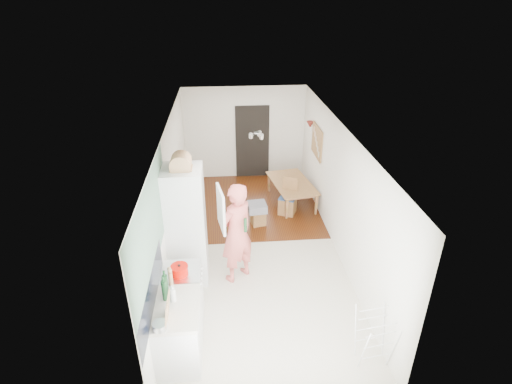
{
  "coord_description": "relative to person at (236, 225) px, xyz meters",
  "views": [
    {
      "loc": [
        -0.58,
        -6.67,
        4.71
      ],
      "look_at": [
        0.02,
        0.2,
        1.18
      ],
      "focal_mm": 28.0,
      "sensor_mm": 36.0,
      "label": 1
    }
  ],
  "objects": [
    {
      "name": "fridge_interior",
      "position": [
        -0.54,
        0.09,
        0.44
      ],
      "size": [
        0.02,
        0.52,
        0.66
      ],
      "primitive_type": "cube",
      "color": "white",
      "rests_on": "room_shell"
    },
    {
      "name": "dining_chair",
      "position": [
        1.26,
        2.2,
        -0.68
      ],
      "size": [
        0.48,
        0.48,
        0.86
      ],
      "primitive_type": null,
      "rotation": [
        0.0,
        0.0,
        -0.43
      ],
      "color": "#9A6340",
      "rests_on": "floor"
    },
    {
      "name": "dining_table",
      "position": [
        1.47,
        2.71,
        -0.88
      ],
      "size": [
        0.96,
        1.44,
        0.47
      ],
      "primitive_type": "imported",
      "rotation": [
        0.0,
        0.0,
        1.74
      ],
      "color": "#9A6340",
      "rests_on": "floor"
    },
    {
      "name": "stool",
      "position": [
        0.54,
        1.77,
        -0.92
      ],
      "size": [
        0.34,
        0.34,
        0.38
      ],
      "primitive_type": null,
      "rotation": [
        0.0,
        0.0,
        0.21
      ],
      "color": "#9A6340",
      "rests_on": "floor"
    },
    {
      "name": "pepper_mill_back",
      "position": [
        -0.98,
        -1.24,
        -0.08
      ],
      "size": [
        0.07,
        0.07,
        0.22
      ],
      "primitive_type": "cylinder",
      "rotation": [
        0.0,
        0.0,
        -0.29
      ],
      "color": "tan",
      "rests_on": "worktop"
    },
    {
      "name": "doorway_recess",
      "position": [
        0.62,
        4.35,
        -0.11
      ],
      "size": [
        0.9,
        0.04,
        2.0
      ],
      "primitive_type": "cube",
      "color": "black",
      "rests_on": "room_shell"
    },
    {
      "name": "grey_drape",
      "position": [
        0.51,
        1.72,
        -0.64
      ],
      "size": [
        0.43,
        0.43,
        0.18
      ],
      "primitive_type": "cube",
      "rotation": [
        0.0,
        0.0,
        0.1
      ],
      "color": "slate",
      "rests_on": "stool"
    },
    {
      "name": "person",
      "position": [
        0.0,
        0.0,
        0.0
      ],
      "size": [
        0.96,
        0.92,
        2.22
      ],
      "primitive_type": "imported",
      "rotation": [
        0.0,
        0.0,
        3.82
      ],
      "color": "#D45F59",
      "rests_on": "floor"
    },
    {
      "name": "base_cabinet",
      "position": [
        -0.88,
        -1.68,
        -0.68
      ],
      "size": [
        0.6,
        0.9,
        0.86
      ],
      "primitive_type": "cube",
      "color": "silver",
      "rests_on": "room_shell"
    },
    {
      "name": "bottle_a",
      "position": [
        -1.03,
        -1.53,
        -0.03
      ],
      "size": [
        0.08,
        0.08,
        0.31
      ],
      "primitive_type": "cylinder",
      "rotation": [
        0.0,
        0.0,
        -0.11
      ],
      "color": "#194221",
      "rests_on": "worktop"
    },
    {
      "name": "drying_rack",
      "position": [
        1.8,
        -2.0,
        -0.69
      ],
      "size": [
        0.48,
        0.44,
        0.83
      ],
      "primitive_type": null,
      "rotation": [
        0.0,
        0.0,
        0.14
      ],
      "color": "silver",
      "rests_on": "floor"
    },
    {
      "name": "bottle_c",
      "position": [
        -0.92,
        -1.56,
        -0.09
      ],
      "size": [
        0.09,
        0.09,
        0.2
      ],
      "primitive_type": "cylinder",
      "rotation": [
        0.0,
        0.0,
        0.14
      ],
      "color": "silver",
      "rests_on": "worktop"
    },
    {
      "name": "wood_floor_overlay",
      "position": [
        0.42,
        2.72,
        -1.1
      ],
      "size": [
        3.2,
        3.3,
        0.01
      ],
      "primitive_type": "cube",
      "color": "#502808",
      "rests_on": "room_shell"
    },
    {
      "name": "pinboard",
      "position": [
        2.0,
        2.77,
        0.44
      ],
      "size": [
        0.03,
        0.9,
        0.7
      ],
      "primitive_type": "cube",
      "color": "tan",
      "rests_on": "room_shell"
    },
    {
      "name": "fridge_housing",
      "position": [
        -0.85,
        0.09,
        -0.03
      ],
      "size": [
        0.66,
        0.66,
        2.15
      ],
      "primitive_type": "cube",
      "color": "silver",
      "rests_on": "room_shell"
    },
    {
      "name": "chopping_boards",
      "position": [
        -0.95,
        -1.93,
        -0.01
      ],
      "size": [
        0.08,
        0.27,
        0.37
      ],
      "primitive_type": null,
      "rotation": [
        0.0,
        0.0,
        0.15
      ],
      "color": "tan",
      "rests_on": "worktop"
    },
    {
      "name": "tile_splashback",
      "position": [
        -1.17,
        -1.68,
        0.04
      ],
      "size": [
        0.02,
        1.9,
        0.5
      ],
      "primitive_type": "cube",
      "color": "black",
      "rests_on": "room_shell"
    },
    {
      "name": "held_bottle",
      "position": [
        0.15,
        -0.13,
        0.07
      ],
      "size": [
        0.05,
        0.05,
        0.25
      ],
      "primitive_type": "cylinder",
      "color": "#194221",
      "rests_on": "person"
    },
    {
      "name": "pinboard_frame",
      "position": [
        1.98,
        2.77,
        0.44
      ],
      "size": [
        0.0,
        0.94,
        0.74
      ],
      "primitive_type": "cube",
      "color": "#9A6340",
      "rests_on": "room_shell"
    },
    {
      "name": "room_shell",
      "position": [
        0.42,
        0.87,
        0.14
      ],
      "size": [
        3.2,
        7.0,
        2.5
      ],
      "primitive_type": null,
      "color": "white",
      "rests_on": "ground"
    },
    {
      "name": "worktop",
      "position": [
        -0.88,
        -1.68,
        -0.22
      ],
      "size": [
        0.62,
        0.92,
        0.06
      ],
      "primitive_type": "cube",
      "color": "beige",
      "rests_on": "room_shell"
    },
    {
      "name": "fridge_door",
      "position": [
        -0.24,
        -0.21,
        0.44
      ],
      "size": [
        0.14,
        0.56,
        0.7
      ],
      "primitive_type": "cube",
      "rotation": [
        0.0,
        0.0,
        -1.4
      ],
      "color": "silver",
      "rests_on": "room_shell"
    },
    {
      "name": "range_cooker",
      "position": [
        -0.88,
        -0.93,
        -0.67
      ],
      "size": [
        0.6,
        0.6,
        0.88
      ],
      "primitive_type": "cube",
      "color": "silver",
      "rests_on": "room_shell"
    },
    {
      "name": "red_casserole",
      "position": [
        -0.88,
        -1.01,
        -0.11
      ],
      "size": [
        0.3,
        0.3,
        0.15
      ],
      "primitive_type": "cylinder",
      "rotation": [
        0.0,
        0.0,
        0.18
      ],
      "color": "#D50900",
      "rests_on": "cooker_top"
    },
    {
      "name": "bottle_b",
      "position": [
        -1.03,
        -1.42,
        -0.03
      ],
      "size": [
        0.08,
        0.08,
        0.31
      ],
      "primitive_type": "cylinder",
      "rotation": [
        0.0,
        0.0,
        0.14
      ],
      "color": "#194221",
      "rests_on": "worktop"
    },
    {
      "name": "pepper_mill_front",
      "position": [
        -1.0,
        -1.15,
        -0.09
      ],
      "size": [
        0.06,
        0.06,
        0.19
      ],
      "primitive_type": "cylinder",
      "rotation": [
        0.0,
        0.0,
        -0.24
      ],
      "color": "tan",
      "rests_on": "worktop"
    },
    {
      "name": "bread_bin",
      "position": [
        -0.85,
        0.08,
        1.13
      ],
      "size": [
        0.38,
        0.36,
        0.19
      ],
      "primitive_type": null,
      "rotation": [
        0.0,
        0.0,
        0.08
      ],
      "color": "tan",
      "rests_on": "fridge_housing"
    },
    {
      "name": "sage_wall_panel",
      "position": [
        -1.17,
        -1.13,
        0.74
      ],
      "size": [
        0.02,
        3.0,
        1.3
      ],
      "primitive_type": "cube",
      "color": "gray",
      "rests_on": "room_shell"
    },
    {
      "name": "cooker_top",
      "position": [
        -0.88,
        -0.93,
        -0.21
      ],
      "size": [
        0.6,
        0.6,
        0.04
      ],
      "primitive_type": "cube",
      "color": "silver",
      "rests_on": "room_shell"
    },
    {
      "name": "floor",
      "position": [
        0.42,
        0.87,
        -1.11
      ],
      "size": [
        3.2,
        7.0,
        0.01
      ],
      "primitive_type": "cube",
      "color": "beige",
      "rests_on": "ground"
    },
    {
      "name": "wall_sconce",
      "position": [
        1.96,
        3.42,
        0.64
      ],
      "size": [
        0.18,
        0.18,
        0.16
      ],
      "primitive_type": "cone",
      "color": "maroon",
      "rests_on": "room_shell"
    },
    {
      "name": "steel_pan",
      "position": [
        -1.04,
        -2.06,
        -0.14
      ],
      "size": [
        0.21,
        0.21,
        0.09
      ],
      "primitive_type": "cylinder",
      "rotation": [
        0.0,
        0.0,
        0.13
      ],
      "color": "silver",
      "rests_on": "worktop"
    }
  ]
}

